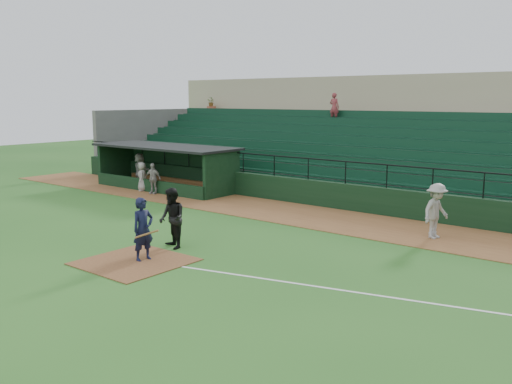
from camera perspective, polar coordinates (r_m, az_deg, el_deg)
The scene contains 12 objects.
ground at distance 18.15m, azimuth -9.97°, elevation -6.44°, with size 90.00×90.00×0.00m, color #285E1E.
warning_track at distance 24.01m, azimuth 4.48°, elevation -2.32°, with size 40.00×4.00×0.03m, color brown.
home_plate_dirt at distance 17.53m, azimuth -12.44°, elevation -7.06°, with size 3.00×3.00×0.03m, color brown.
foul_line at distance 14.55m, azimuth 15.74°, elevation -10.75°, with size 18.00×0.09×0.01m, color white.
stadium_structure at distance 30.98m, azimuth 13.39°, elevation 4.44°, with size 38.00×13.08×6.40m.
dugout at distance 31.30m, azimuth -8.78°, elevation 2.85°, with size 8.90×3.20×2.42m.
batter_at_plate at distance 17.39m, azimuth -11.61°, elevation -3.82°, with size 1.07×0.78×1.99m.
umpire at distance 18.66m, azimuth -8.70°, elevation -2.72°, with size 0.99×0.78×2.05m, color black.
runner at distance 20.67m, azimuth 18.15°, elevation -1.88°, with size 1.29×0.74×1.99m, color #9F9A95.
dugout_player_a at distance 29.39m, azimuth -10.64°, elevation 1.39°, with size 0.95×0.40×1.62m, color #A09A95.
dugout_player_b at distance 30.46m, azimuth -11.70°, elevation 1.58°, with size 0.76×0.50×1.56m, color #A09B95.
dugout_player_c at distance 32.11m, azimuth -11.93°, elevation 2.28°, with size 1.75×0.56×1.89m, color #A7A29C.
Camera 1 is at (13.15, -11.46, 4.99)m, focal length 38.63 mm.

